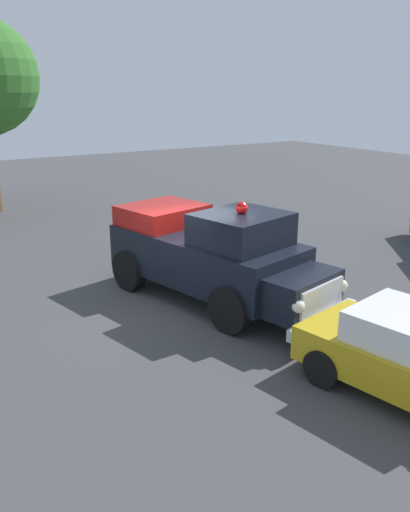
{
  "coord_description": "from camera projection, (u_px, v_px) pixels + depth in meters",
  "views": [
    {
      "loc": [
        -5.69,
        -10.07,
        4.94
      ],
      "look_at": [
        0.66,
        0.06,
        1.08
      ],
      "focal_mm": 36.29,
      "sensor_mm": 36.0,
      "label": 1
    }
  ],
  "objects": [
    {
      "name": "ground_plane",
      "position": [
        183.0,
        303.0,
        12.51
      ],
      "size": [
        60.0,
        60.0,
        0.0
      ],
      "primitive_type": "plane",
      "color": "#424244"
    },
    {
      "name": "lawn_chair_near_truck",
      "position": [
        177.0,
        233.0,
        16.45
      ],
      "size": [
        0.63,
        0.63,
        1.02
      ],
      "color": "#B7BABF",
      "rests_on": "ground"
    },
    {
      "name": "spectator_seated",
      "position": [
        178.0,
        230.0,
        16.29
      ],
      "size": [
        0.53,
        0.62,
        1.29
      ],
      "color": "#383842",
      "rests_on": "ground"
    },
    {
      "name": "vintage_fire_truck",
      "position": [
        212.0,
        253.0,
        12.37
      ],
      "size": [
        3.51,
        6.28,
        2.59
      ],
      "color": "black",
      "rests_on": "ground"
    }
  ]
}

